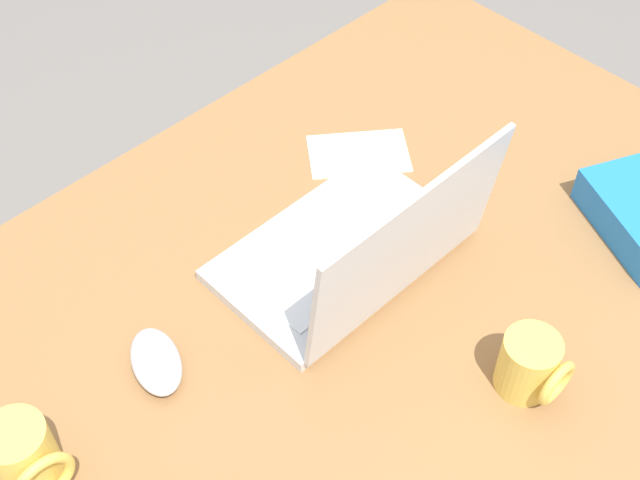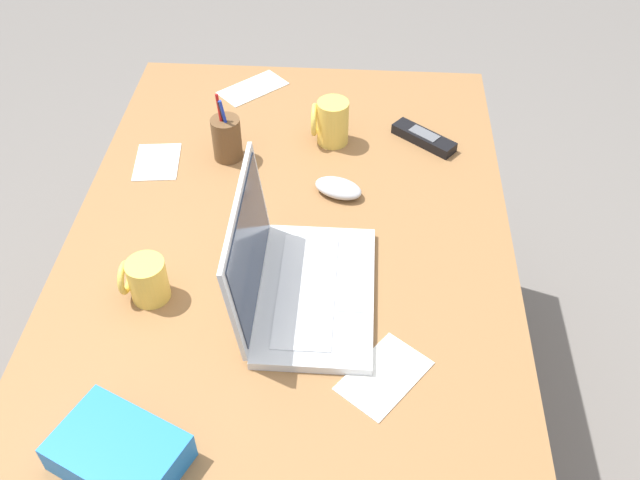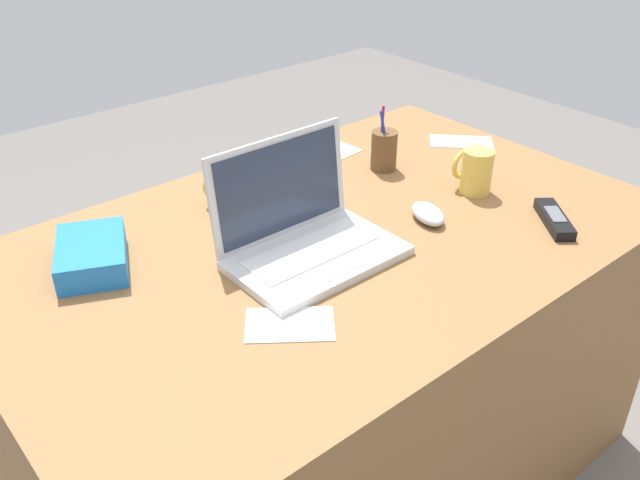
{
  "view_description": "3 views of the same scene",
  "coord_description": "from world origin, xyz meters",
  "px_view_note": "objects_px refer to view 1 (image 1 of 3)",
  "views": [
    {
      "loc": [
        0.47,
        0.47,
        1.67
      ],
      "look_at": [
        -0.06,
        -0.07,
        0.8
      ],
      "focal_mm": 47.87,
      "sensor_mm": 36.0,
      "label": 1
    },
    {
      "loc": [
        -0.97,
        -0.13,
        1.74
      ],
      "look_at": [
        -0.01,
        -0.07,
        0.81
      ],
      "focal_mm": 39.78,
      "sensor_mm": 36.0,
      "label": 2
    },
    {
      "loc": [
        -0.84,
        -0.96,
        1.49
      ],
      "look_at": [
        -0.08,
        -0.06,
        0.78
      ],
      "focal_mm": 38.36,
      "sensor_mm": 36.0,
      "label": 3
    }
  ],
  "objects_px": {
    "laptop": "(360,249)",
    "coffee_mug_white": "(530,366)",
    "computer_mouse": "(156,361)",
    "coffee_mug_tall": "(26,459)"
  },
  "relations": [
    {
      "from": "laptop",
      "to": "coffee_mug_tall",
      "type": "bearing_deg",
      "value": -4.61
    },
    {
      "from": "computer_mouse",
      "to": "coffee_mug_white",
      "type": "height_order",
      "value": "coffee_mug_white"
    },
    {
      "from": "computer_mouse",
      "to": "coffee_mug_white",
      "type": "distance_m",
      "value": 0.46
    },
    {
      "from": "computer_mouse",
      "to": "laptop",
      "type": "bearing_deg",
      "value": -171.61
    },
    {
      "from": "coffee_mug_white",
      "to": "coffee_mug_tall",
      "type": "distance_m",
      "value": 0.6
    },
    {
      "from": "computer_mouse",
      "to": "coffee_mug_tall",
      "type": "relative_size",
      "value": 0.99
    },
    {
      "from": "laptop",
      "to": "computer_mouse",
      "type": "height_order",
      "value": "laptop"
    },
    {
      "from": "laptop",
      "to": "coffee_mug_white",
      "type": "relative_size",
      "value": 4.0
    },
    {
      "from": "computer_mouse",
      "to": "coffee_mug_tall",
      "type": "xyz_separation_m",
      "value": [
        0.19,
        0.03,
        0.04
      ]
    },
    {
      "from": "laptop",
      "to": "coffee_mug_white",
      "type": "height_order",
      "value": "laptop"
    }
  ]
}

